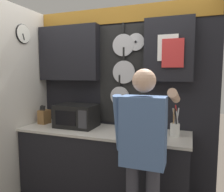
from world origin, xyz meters
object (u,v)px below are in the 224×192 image
(utensil_crock, at_px, (175,128))
(person, at_px, (143,145))
(microwave, at_px, (77,116))
(knife_block, at_px, (44,117))

(utensil_crock, xyz_separation_m, person, (-0.22, -0.61, -0.03))
(utensil_crock, bearing_deg, microwave, -179.89)
(knife_block, bearing_deg, utensil_crock, 0.05)
(microwave, height_order, person, person)
(knife_block, relative_size, person, 0.16)
(person, bearing_deg, microwave, 148.55)
(knife_block, distance_m, person, 1.62)
(utensil_crock, relative_size, person, 0.21)
(utensil_crock, distance_m, person, 0.65)
(microwave, bearing_deg, utensil_crock, 0.11)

